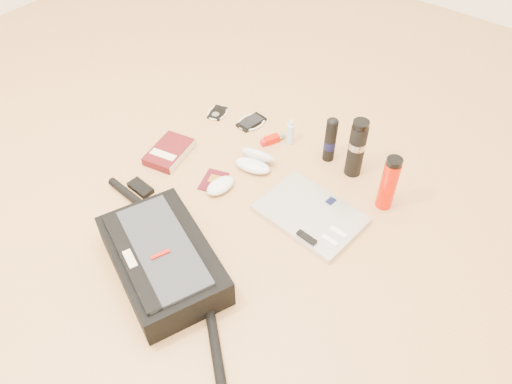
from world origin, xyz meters
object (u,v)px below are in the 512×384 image
(book, at_px, (169,152))
(thermos_red, at_px, (389,183))
(thermos_black, at_px, (357,148))
(laptop, at_px, (310,214))
(messenger_bag, at_px, (162,259))

(book, bearing_deg, thermos_red, 7.88)
(thermos_black, bearing_deg, book, -149.37)
(laptop, xyz_separation_m, book, (-0.63, -0.08, 0.01))
(messenger_bag, distance_m, book, 0.56)
(book, xyz_separation_m, thermos_red, (0.81, 0.29, 0.09))
(thermos_red, bearing_deg, thermos_black, 156.02)
(messenger_bag, height_order, thermos_black, thermos_black)
(laptop, bearing_deg, thermos_red, 55.09)
(thermos_red, bearing_deg, laptop, -129.56)
(messenger_bag, relative_size, thermos_red, 3.90)
(messenger_bag, relative_size, thermos_black, 3.54)
(thermos_black, height_order, thermos_red, thermos_black)
(messenger_bag, xyz_separation_m, thermos_red, (0.42, 0.70, 0.05))
(laptop, height_order, book, book)
(messenger_bag, bearing_deg, thermos_red, 80.99)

